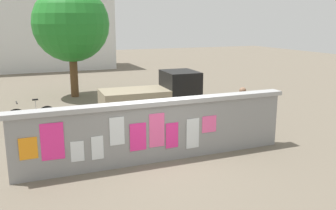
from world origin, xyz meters
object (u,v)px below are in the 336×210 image
Objects in this scene: motorcycle at (62,124)px; tree_roadside at (71,24)px; person_walking at (242,107)px; bicycle_near at (32,115)px; auto_rickshaw_truck at (155,98)px.

motorcycle is 0.35× the size of tree_roadside.
motorcycle is at bearing 160.39° from person_walking.
bicycle_near is (-0.81, 2.01, -0.10)m from motorcycle.
tree_roadside is at bearing 109.58° from auto_rickshaw_truck.
tree_roadside is (1.41, 6.68, 3.07)m from motorcycle.
auto_rickshaw_truck is 2.14× the size of bicycle_near.
person_walking reaches higher than motorcycle.
tree_roadside is at bearing 78.12° from motorcycle.
bicycle_near is 0.32× the size of tree_roadside.
auto_rickshaw_truck is 0.68× the size of tree_roadside.
auto_rickshaw_truck reaches higher than person_walking.
person_walking is (1.97, -2.76, 0.09)m from auto_rickshaw_truck.
person_walking is (6.28, -3.95, 0.62)m from bicycle_near.
motorcycle is 5.82m from person_walking.
person_walking is at bearing -64.82° from tree_roadside.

